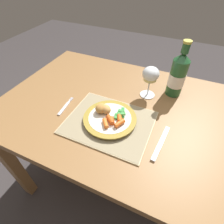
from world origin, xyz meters
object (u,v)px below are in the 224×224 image
at_px(fork, 65,107).
at_px(table_knife, 159,146).
at_px(dining_table, 125,121).
at_px(dinner_plate, 110,119).
at_px(bottle, 178,75).
at_px(wine_glass, 151,75).

distance_m(fork, table_knife, 0.47).
distance_m(dining_table, dinner_plate, 0.17).
height_order(dinner_plate, bottle, bottle).
bearing_deg(table_knife, bottle, 92.35).
bearing_deg(table_knife, dining_table, 141.99).
distance_m(table_knife, bottle, 0.38).
relative_size(dinner_plate, fork, 1.73).
height_order(dinner_plate, table_knife, dinner_plate).
bearing_deg(dinner_plate, fork, -178.50).
xyz_separation_m(dining_table, wine_glass, (0.07, 0.14, 0.22)).
distance_m(fork, wine_glass, 0.44).
bearing_deg(fork, dining_table, 24.44).
bearing_deg(dinner_plate, wine_glass, 68.53).
distance_m(wine_glass, bottle, 0.14).
relative_size(table_knife, wine_glass, 1.18).
bearing_deg(wine_glass, bottle, 30.44).
xyz_separation_m(fork, wine_glass, (0.34, 0.26, 0.12)).
xyz_separation_m(dining_table, table_knife, (0.20, -0.16, 0.10)).
bearing_deg(bottle, dining_table, -132.05).
bearing_deg(wine_glass, table_knife, -65.76).
xyz_separation_m(wine_glass, bottle, (0.12, 0.07, -0.01)).
height_order(fork, bottle, bottle).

